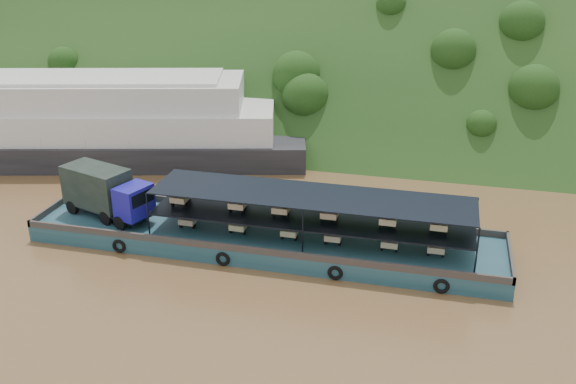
# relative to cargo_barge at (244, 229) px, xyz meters

# --- Properties ---
(ground) EXTENTS (160.00, 160.00, 0.00)m
(ground) POSITION_rel_cargo_barge_xyz_m (4.58, 0.31, -1.26)
(ground) COLOR brown
(ground) RESTS_ON ground
(hillside) EXTENTS (140.00, 39.60, 39.60)m
(hillside) POSITION_rel_cargo_barge_xyz_m (4.58, 36.31, -1.26)
(hillside) COLOR #133212
(hillside) RESTS_ON ground
(cargo_barge) EXTENTS (35.00, 7.18, 5.03)m
(cargo_barge) POSITION_rel_cargo_barge_xyz_m (0.00, 0.00, 0.00)
(cargo_barge) COLOR #143D49
(cargo_barge) RESTS_ON ground
(passenger_ferry) EXTENTS (43.22, 20.65, 8.49)m
(passenger_ferry) POSITION_rel_cargo_barge_xyz_m (-20.28, 15.10, 2.41)
(passenger_ferry) COLOR black
(passenger_ferry) RESTS_ON ground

